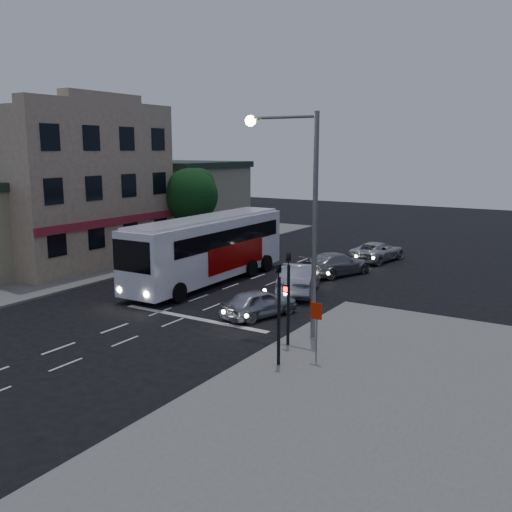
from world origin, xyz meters
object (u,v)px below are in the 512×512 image
Objects in this scene: traffic_signal_side at (279,302)px; streetlight at (300,199)px; car_sedan_b at (337,264)px; traffic_signal_main at (288,288)px; regulatory_sign at (316,322)px; car_sedan_a at (299,278)px; car_sedan_c at (377,251)px; tour_bus at (208,247)px; street_tree at (191,193)px; car_suv at (259,303)px.

traffic_signal_side is 0.46× the size of streetlight.
traffic_signal_main reaches higher than car_sedan_b.
car_sedan_b is at bearing 110.85° from regulatory_sign.
streetlight is (-1.96, 2.44, 4.14)m from regulatory_sign.
car_sedan_a is 1.22× the size of traffic_signal_main.
car_sedan_a is 1.05× the size of car_sedan_c.
regulatory_sign reaches higher than car_sedan_c.
car_sedan_a is at bearing 113.36° from traffic_signal_side.
tour_bus reaches higher than car_sedan_a.
tour_bus is 13.08m from car_sedan_c.
street_tree is (-12.12, 1.11, 3.80)m from car_sedan_b.
tour_bus reaches higher than car_sedan_c.
car_sedan_b is at bearing 106.20° from traffic_signal_side.
car_sedan_c is 14.03m from street_tree.
traffic_signal_main is at bearing 153.46° from car_suv.
street_tree is at bearing 132.86° from tour_bus.
traffic_signal_side reaches higher than regulatory_sign.
traffic_signal_main is at bearing 95.28° from car_sedan_a.
tour_bus is 11.39m from streetlight.
car_sedan_b is at bearing 93.31° from car_sedan_c.
streetlight reaches higher than traffic_signal_side.
regulatory_sign is 0.35× the size of street_tree.
traffic_signal_main is at bearing 125.25° from car_sedan_b.
tour_bus is at bearing 65.58° from car_sedan_b.
street_tree is at bearing 135.50° from traffic_signal_side.
car_suv is at bearing 151.06° from streetlight.
street_tree is at bearing 138.92° from regulatory_sign.
streetlight is at bearing -34.33° from tour_bus.
car_sedan_a is 1.22× the size of traffic_signal_side.
car_sedan_c is 20.45m from regulatory_sign.
traffic_signal_main is 2.14m from regulatory_sign.
tour_bus reaches higher than regulatory_sign.
street_tree is (-12.66, 11.22, 3.84)m from car_suv.
regulatory_sign is (5.27, -8.91, 0.77)m from car_sedan_a.
tour_bus reaches higher than car_sedan_b.
car_sedan_c is (0.45, 10.94, -0.16)m from car_sedan_a.
streetlight reaches higher than regulatory_sign.
street_tree reaches higher than car_suv.
traffic_signal_side is at bearing -44.50° from street_tree.
regulatory_sign reaches higher than car_sedan_a.
traffic_signal_side is 0.66× the size of street_tree.
car_suv is 0.95× the size of traffic_signal_side.
car_sedan_a is at bearing 96.72° from car_sedan_c.
car_suv is 10.13m from car_sedan_b.
tour_bus is 2.60× the size of car_sedan_b.
traffic_signal_side is at bearing -70.51° from traffic_signal_main.
streetlight reaches higher than tour_bus.
traffic_signal_side reaches higher than car_suv.
street_tree is (-15.81, 14.25, 2.08)m from traffic_signal_main.
streetlight is 1.45× the size of street_tree.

